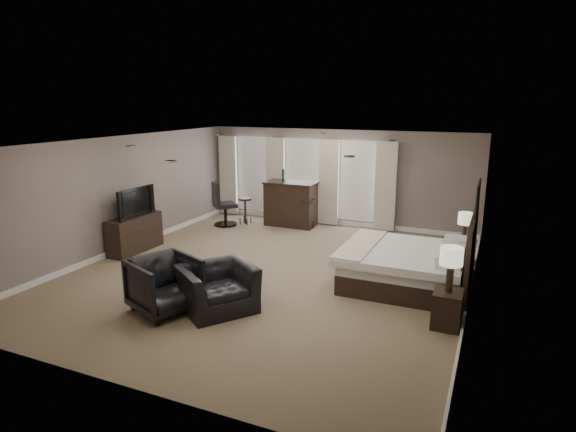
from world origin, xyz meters
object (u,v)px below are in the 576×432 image
at_px(tv, 133,213).
at_px(desk_chair, 225,204).
at_px(lamp_near, 450,270).
at_px(dresser, 135,234).
at_px(armchair_near, 217,281).
at_px(bar_stool_right, 308,214).
at_px(bar_stool_left, 245,211).
at_px(bed, 407,249).
at_px(lamp_far, 465,227).
at_px(bar_counter, 291,204).
at_px(armchair_far, 165,282).
at_px(nightstand_far, 462,255).
at_px(nightstand_near, 447,309).

bearing_deg(tv, desk_chair, -13.60).
distance_m(lamp_near, dresser, 7.02).
bearing_deg(armchair_near, desk_chair, 65.15).
bearing_deg(bar_stool_right, desk_chair, -166.49).
bearing_deg(bar_stool_left, tv, -109.33).
bearing_deg(bar_stool_left, bed, -29.57).
bearing_deg(lamp_far, bar_counter, 159.50).
bearing_deg(bar_counter, armchair_far, -86.81).
bearing_deg(nightstand_far, armchair_near, -132.76).
height_order(nightstand_near, armchair_far, armchair_far).
distance_m(lamp_far, bar_stool_right, 4.32).
distance_m(armchair_far, desk_chair, 5.53).
bearing_deg(lamp_far, tv, -165.13).
relative_size(lamp_far, bar_stool_right, 0.76).
bearing_deg(tv, bed, -86.33).
height_order(lamp_near, tv, lamp_near).
xyz_separation_m(nightstand_far, bar_stool_right, (-4.02, 1.52, 0.13)).
height_order(bed, bar_counter, bed).
xyz_separation_m(tv, desk_chair, (0.68, 2.83, -0.29)).
distance_m(bar_counter, desk_chair, 1.80).
bearing_deg(desk_chair, bar_stool_right, -124.49).
height_order(lamp_near, desk_chair, lamp_near).
height_order(lamp_far, tv, lamp_far).
relative_size(armchair_far, bar_stool_right, 1.23).
height_order(nightstand_near, nightstand_far, nightstand_near).
bearing_deg(tv, nightstand_far, -75.13).
xyz_separation_m(armchair_far, desk_chair, (-1.97, 5.17, 0.11)).
relative_size(lamp_near, dresser, 0.49).
distance_m(armchair_near, desk_chair, 5.51).
bearing_deg(desk_chair, bar_stool_left, -99.03).
bearing_deg(tv, armchair_far, -131.39).
xyz_separation_m(bed, bar_stool_right, (-3.13, 2.97, -0.31)).
distance_m(lamp_far, armchair_near, 5.18).
height_order(bar_stool_right, desk_chair, desk_chair).
bearing_deg(nightstand_near, armchair_far, -163.35).
height_order(nightstand_far, dresser, dresser).
height_order(nightstand_near, desk_chair, desk_chair).
bearing_deg(nightstand_far, lamp_near, -90.00).
height_order(lamp_near, lamp_far, lamp_near).
distance_m(nightstand_far, lamp_near, 2.97).
bearing_deg(bar_stool_left, armchair_far, -74.40).
distance_m(lamp_far, desk_chair, 6.32).
distance_m(lamp_near, bar_counter, 6.52).
distance_m(nightstand_far, tv, 7.19).
distance_m(bar_counter, bar_stool_left, 1.29).
bearing_deg(bar_stool_left, bar_counter, 17.38).
relative_size(armchair_near, bar_counter, 0.82).
relative_size(bar_stool_right, desk_chair, 0.67).
xyz_separation_m(nightstand_near, bar_stool_right, (-4.02, 4.42, 0.12)).
bearing_deg(lamp_near, armchair_far, -163.35).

